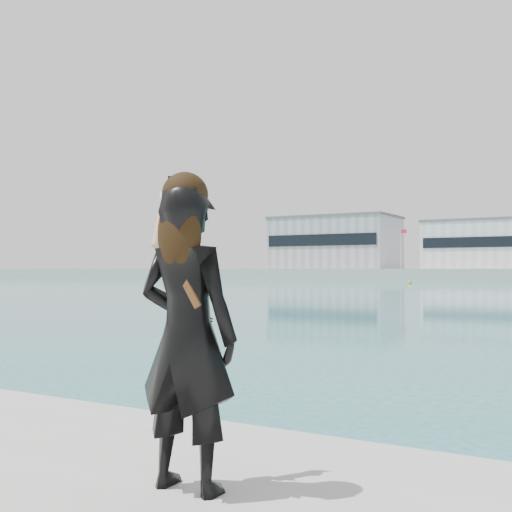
{
  "coord_description": "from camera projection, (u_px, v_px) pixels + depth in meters",
  "views": [
    {
      "loc": [
        1.29,
        -3.0,
        1.92
      ],
      "look_at": [
        -0.67,
        0.36,
        2.0
      ],
      "focal_mm": 45.0,
      "sensor_mm": 36.0,
      "label": 1
    }
  ],
  "objects": [
    {
      "name": "warehouse_white",
      "position": [
        492.0,
        244.0,
        124.88
      ],
      "size": [
        24.48,
        15.35,
        9.5
      ],
      "color": "silver",
      "rests_on": "far_quay"
    },
    {
      "name": "woman",
      "position": [
        186.0,
        327.0,
        3.27
      ],
      "size": [
        0.58,
        0.39,
        1.64
      ],
      "rotation": [
        0.0,
        0.0,
        3.18
      ],
      "color": "black",
      "rests_on": "near_quay"
    },
    {
      "name": "flagpole_left",
      "position": [
        401.0,
        246.0,
        126.89
      ],
      "size": [
        1.28,
        0.16,
        8.0
      ],
      "color": "silver",
      "rests_on": "far_quay"
    },
    {
      "name": "warehouse_grey_left",
      "position": [
        335.0,
        243.0,
        141.57
      ],
      "size": [
        26.52,
        16.36,
        11.5
      ],
      "color": "gray",
      "rests_on": "far_quay"
    },
    {
      "name": "buoy_far",
      "position": [
        410.0,
        283.0,
        85.83
      ],
      "size": [
        0.5,
        0.5,
        0.5
      ],
      "primitive_type": "sphere",
      "color": "#F5AF0C",
      "rests_on": "ground"
    }
  ]
}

